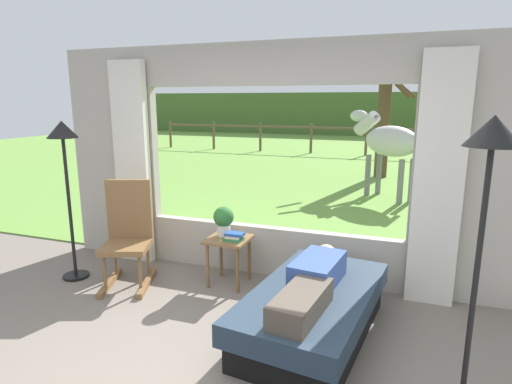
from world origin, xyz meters
name	(u,v)px	position (x,y,z in m)	size (l,w,h in m)	color
back_wall_with_window	(270,166)	(0.00, 2.26, 1.25)	(5.20, 0.12, 2.55)	#ADA599
curtain_panel_left	(132,164)	(-1.69, 2.12, 1.20)	(0.44, 0.10, 2.40)	silver
curtain_panel_right	(438,182)	(1.69, 2.12, 1.20)	(0.44, 0.10, 2.40)	silver
outdoor_pasture_lawn	(365,157)	(0.00, 13.16, 0.01)	(36.00, 21.68, 0.02)	olive
distant_hill_ridge	(383,114)	(0.00, 23.00, 1.20)	(36.00, 2.00, 2.40)	#47652E
recliner_sofa	(313,312)	(0.75, 1.12, 0.22)	(1.10, 1.80, 0.42)	black
reclining_person	(313,280)	(0.75, 1.07, 0.52)	(0.41, 1.44, 0.22)	#334C8C
rocking_chair	(128,234)	(-1.36, 1.52, 0.55)	(0.67, 0.80, 1.12)	brown
side_table	(229,246)	(-0.32, 1.83, 0.43)	(0.44, 0.44, 0.52)	brown
potted_plant	(224,219)	(-0.40, 1.89, 0.70)	(0.22, 0.22, 0.32)	silver
book_stack	(234,237)	(-0.24, 1.78, 0.56)	(0.21, 0.17, 0.08)	#337247
floor_lamp_left	(64,153)	(-2.02, 1.41, 1.41)	(0.32, 0.32, 1.74)	black
floor_lamp_right	(488,178)	(1.85, 0.63, 1.51)	(0.32, 0.32, 1.87)	black
horse	(388,142)	(1.03, 6.62, 1.16)	(1.62, 1.42, 1.73)	#B2B2AD
pasture_tree	(384,114)	(0.78, 9.07, 1.62)	(1.23, 1.19, 3.41)	#4C3823
pasture_fence_line	(366,135)	(0.00, 13.40, 0.74)	(16.10, 0.10, 1.10)	brown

